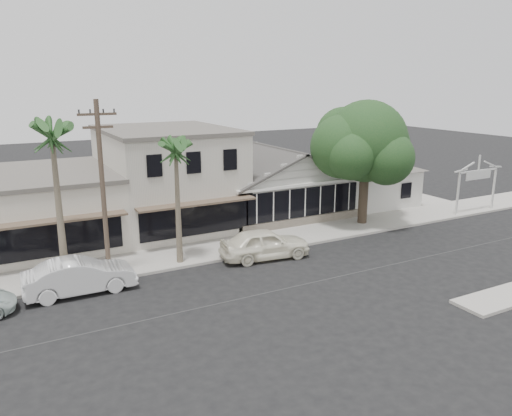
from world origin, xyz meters
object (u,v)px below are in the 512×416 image
utility_pole (103,188)px  car_1 (80,276)px  car_0 (265,244)px  shade_tree (363,143)px  arch_sign (478,173)px

utility_pole → car_1: (-1.56, -0.97, -3.95)m
car_0 → shade_tree: bearing=-64.6°
arch_sign → car_0: bearing=-176.8°
utility_pole → shade_tree: 17.98m
utility_pole → shade_tree: size_ratio=1.04×
shade_tree → arch_sign: bearing=-11.6°
arch_sign → shade_tree: shade_tree is taller
arch_sign → car_1: bearing=-177.9°
arch_sign → utility_pole: bearing=-179.8°
arch_sign → car_0: arch_sign is taller
arch_sign → car_1: (-28.96, -1.07, -2.32)m
car_0 → car_1: (-10.07, -0.02, -0.03)m
utility_pole → arch_sign: bearing=0.2°
shade_tree → utility_pole: bearing=-173.4°
utility_pole → shade_tree: (17.84, 2.07, 0.89)m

